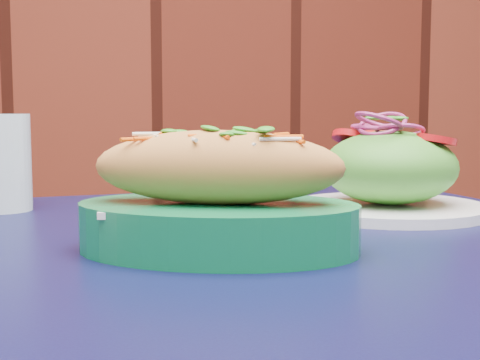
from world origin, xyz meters
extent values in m
cube|color=black|center=(0.04, 1.75, 0.73)|extent=(0.91, 0.91, 0.03)
cube|color=white|center=(-0.02, 1.69, 0.79)|extent=(0.21, 0.15, 0.01)
ellipsoid|color=#DA8845|center=(-0.02, 1.69, 0.83)|extent=(0.24, 0.15, 0.07)
cylinder|color=white|center=(0.22, 1.88, 0.76)|extent=(0.24, 0.24, 0.01)
ellipsoid|color=#4C992D|center=(0.22, 1.88, 0.81)|extent=(0.17, 0.17, 0.09)
cylinder|color=red|center=(0.27, 1.85, 0.85)|extent=(0.05, 0.05, 0.01)
cylinder|color=red|center=(0.18, 1.91, 0.85)|extent=(0.05, 0.05, 0.01)
cylinder|color=red|center=(0.22, 1.93, 0.85)|extent=(0.05, 0.05, 0.01)
torus|color=#95205E|center=(0.22, 1.88, 0.86)|extent=(0.06, 0.06, 0.01)
torus|color=#95205E|center=(0.22, 1.88, 0.86)|extent=(0.06, 0.06, 0.01)
torus|color=#95205E|center=(0.22, 1.88, 0.87)|extent=(0.06, 0.06, 0.01)
torus|color=#95205E|center=(0.22, 1.88, 0.87)|extent=(0.06, 0.06, 0.01)
cylinder|color=silver|center=(-0.26, 1.99, 0.81)|extent=(0.08, 0.08, 0.12)
camera|label=1|loc=(-0.11, 1.10, 0.88)|focal=50.00mm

